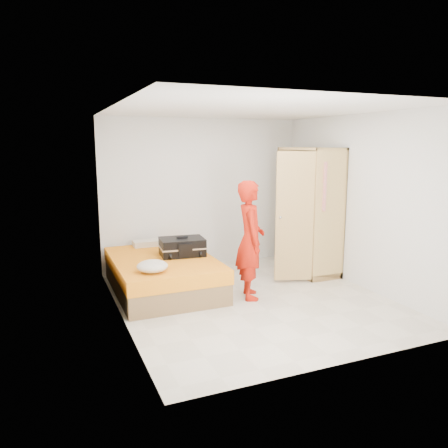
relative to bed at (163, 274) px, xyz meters
name	(u,v)px	position (x,y,z in m)	size (l,w,h in m)	color
room	(253,208)	(1.05, -0.87, 1.05)	(4.00, 4.02, 2.60)	beige
bed	(163,274)	(0.00, 0.00, 0.00)	(1.42, 2.02, 0.50)	brown
wardrobe	(308,214)	(2.50, 0.00, 0.75)	(1.15, 1.20, 2.10)	#D8BB69
person	(250,240)	(1.07, -0.76, 0.58)	(0.61, 0.40, 1.67)	red
suitcase	(182,247)	(0.32, 0.04, 0.38)	(0.71, 0.56, 0.29)	black
round_cushion	(152,266)	(-0.31, -0.66, 0.33)	(0.41, 0.41, 0.16)	beige
pillow	(149,243)	(0.00, 0.85, 0.30)	(0.52, 0.26, 0.09)	beige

